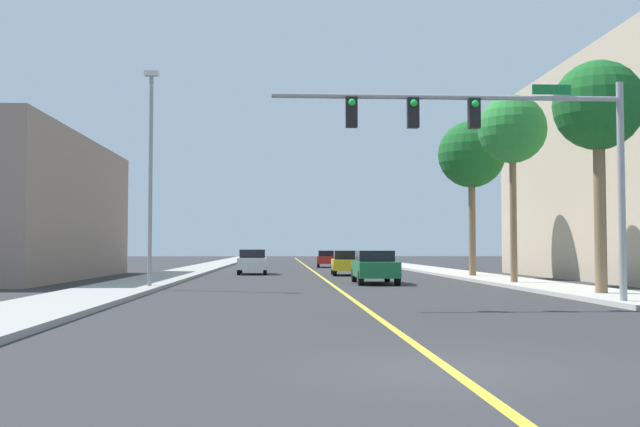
{
  "coord_description": "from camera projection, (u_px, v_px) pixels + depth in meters",
  "views": [
    {
      "loc": [
        -2.24,
        -9.82,
        1.61
      ],
      "look_at": [
        -0.68,
        20.12,
        3.02
      ],
      "focal_mm": 41.51,
      "sensor_mm": 36.0,
      "label": 1
    }
  ],
  "objects": [
    {
      "name": "palm_far",
      "position": [
        472.0,
        155.0,
        39.96
      ],
      "size": [
        3.61,
        3.61,
        8.35
      ],
      "color": "brown",
      "rests_on": "sidewalk_right"
    },
    {
      "name": "palm_mid",
      "position": [
        512.0,
        131.0,
        32.22
      ],
      "size": [
        2.97,
        2.97,
        8.14
      ],
      "color": "brown",
      "rests_on": "sidewalk_right"
    },
    {
      "name": "car_red",
      "position": [
        328.0,
        258.0,
        62.29
      ],
      "size": [
        2.11,
        4.23,
        1.41
      ],
      "rotation": [
        0.0,
        0.0,
        -0.05
      ],
      "color": "red",
      "rests_on": "ground"
    },
    {
      "name": "lane_marking_center",
      "position": [
        313.0,
        271.0,
        51.73
      ],
      "size": [
        0.16,
        144.0,
        0.01
      ],
      "primitive_type": "cube",
      "color": "yellow",
      "rests_on": "ground"
    },
    {
      "name": "ground",
      "position": [
        313.0,
        271.0,
        51.73
      ],
      "size": [
        192.0,
        192.0,
        0.0
      ],
      "primitive_type": "plane",
      "color": "#2D2D30"
    },
    {
      "name": "sidewalk_right",
      "position": [
        432.0,
        270.0,
        52.18
      ],
      "size": [
        3.04,
        168.0,
        0.15
      ],
      "primitive_type": "cube",
      "color": "#B2ADA3",
      "rests_on": "ground"
    },
    {
      "name": "street_lamp",
      "position": [
        151.0,
        167.0,
        29.0
      ],
      "size": [
        0.56,
        0.28,
        8.46
      ],
      "color": "gray",
      "rests_on": "sidewalk_left"
    },
    {
      "name": "sidewalk_left",
      "position": [
        193.0,
        270.0,
        51.3
      ],
      "size": [
        3.04,
        168.0,
        0.15
      ],
      "primitive_type": "cube",
      "color": "#9E9B93",
      "rests_on": "ground"
    },
    {
      "name": "car_yellow",
      "position": [
        347.0,
        262.0,
        43.99
      ],
      "size": [
        1.95,
        4.0,
        1.47
      ],
      "rotation": [
        0.0,
        0.0,
        -0.03
      ],
      "color": "gold",
      "rests_on": "ground"
    },
    {
      "name": "car_white",
      "position": [
        252.0,
        261.0,
        45.82
      ],
      "size": [
        1.87,
        4.23,
        1.53
      ],
      "rotation": [
        0.0,
        0.0,
        0.02
      ],
      "color": "white",
      "rests_on": "ground"
    },
    {
      "name": "traffic_signal_mast",
      "position": [
        503.0,
        136.0,
        20.59
      ],
      "size": [
        9.9,
        0.36,
        6.14
      ],
      "color": "gray",
      "rests_on": "sidewalk_right"
    },
    {
      "name": "palm_near",
      "position": [
        598.0,
        109.0,
        24.46
      ],
      "size": [
        2.97,
        2.97,
        7.68
      ],
      "color": "brown",
      "rests_on": "sidewalk_right"
    },
    {
      "name": "car_green",
      "position": [
        375.0,
        266.0,
        33.63
      ],
      "size": [
        1.87,
        4.61,
        1.5
      ],
      "rotation": [
        0.0,
        0.0,
        -0.02
      ],
      "color": "#196638",
      "rests_on": "ground"
    }
  ]
}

